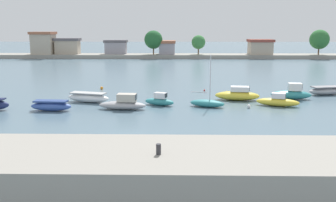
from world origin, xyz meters
TOP-DOWN VIEW (x-y plane):
  - ground_plane at (0.00, 0.00)m, footprint 400.00×400.00m
  - seawall_embankment at (0.00, -8.89)m, footprint 61.12×5.83m
  - mooring_bollard at (2.53, -9.30)m, footprint 0.24×0.24m
  - moored_boat_1 at (-9.16, 10.01)m, footprint 4.20×1.53m
  - moored_boat_2 at (-6.42, 14.38)m, footprint 5.22×2.77m
  - moored_boat_3 at (-1.98, 10.79)m, footprint 4.96×1.96m
  - moored_boat_4 at (1.62, 12.85)m, footprint 3.52×2.35m
  - moored_boat_5 at (6.67, 12.17)m, footprint 3.91×2.47m
  - moored_boat_6 at (10.48, 15.95)m, footprint 5.27×2.59m
  - moored_boat_7 at (14.23, 12.75)m, footprint 4.69×2.71m
  - moored_boat_8 at (16.89, 16.74)m, footprint 4.80×2.37m
  - moored_boat_9 at (22.12, 19.70)m, footprint 4.87×2.59m
  - mooring_buoy_0 at (7.14, 21.96)m, footprint 0.25×0.25m
  - mooring_buoy_1 at (10.97, 11.71)m, footprint 0.37×0.37m
  - mooring_buoy_2 at (-6.66, 23.12)m, footprint 0.40×0.40m
  - mooring_buoy_3 at (9.79, 19.86)m, footprint 0.39×0.39m
  - distant_shoreline at (-0.05, 76.60)m, footprint 98.07×8.04m

SIDE VIEW (x-z plane):
  - ground_plane at x=0.00m, z-range 0.00..0.00m
  - mooring_buoy_0 at x=7.14m, z-range 0.00..0.25m
  - mooring_buoy_1 at x=10.97m, z-range 0.00..0.37m
  - mooring_buoy_3 at x=9.79m, z-range 0.00..0.39m
  - mooring_buoy_2 at x=-6.66m, z-range 0.00..0.40m
  - moored_boat_5 at x=6.67m, z-range -2.33..3.17m
  - moored_boat_4 at x=1.62m, z-range -0.20..1.19m
  - moored_boat_1 at x=-9.16m, z-range -0.02..1.03m
  - moored_boat_9 at x=22.12m, z-range -0.02..1.03m
  - moored_boat_7 at x=14.23m, z-range -0.20..1.21m
  - moored_boat_2 at x=-6.42m, z-range -0.02..1.08m
  - moored_boat_3 at x=-1.98m, z-range -0.22..1.40m
  - moored_boat_6 at x=10.48m, z-range -0.18..1.42m
  - moored_boat_8 at x=16.89m, z-range -0.29..1.59m
  - seawall_embankment at x=0.00m, z-range 0.00..2.29m
  - distant_shoreline at x=-0.05m, z-range -1.52..6.24m
  - mooring_bollard at x=2.53m, z-range 2.29..2.80m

